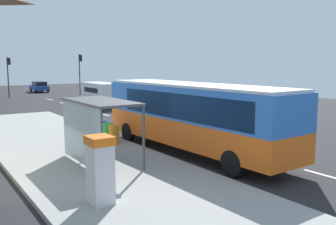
# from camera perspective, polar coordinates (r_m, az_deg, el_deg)

# --- Properties ---
(ground_plane) EXTENTS (56.00, 92.00, 0.04)m
(ground_plane) POSITION_cam_1_polar(r_m,az_deg,el_deg) (30.22, -10.39, -0.37)
(ground_plane) COLOR #262628
(sidewalk_platform) EXTENTS (6.20, 30.00, 0.18)m
(sidewalk_platform) POSITION_cam_1_polar(r_m,az_deg,el_deg) (16.90, -13.93, -6.40)
(sidewalk_platform) COLOR #999993
(sidewalk_platform) RESTS_ON ground
(lane_stripe_seg_0) EXTENTS (0.16, 2.20, 0.01)m
(lane_stripe_seg_0) POSITION_cam_1_polar(r_m,az_deg,el_deg) (14.87, 23.88, -9.12)
(lane_stripe_seg_0) COLOR silver
(lane_stripe_seg_0) RESTS_ON ground
(lane_stripe_seg_1) EXTENTS (0.16, 2.20, 0.01)m
(lane_stripe_seg_1) POSITION_cam_1_polar(r_m,az_deg,el_deg) (17.90, 10.18, -5.78)
(lane_stripe_seg_1) COLOR silver
(lane_stripe_seg_1) RESTS_ON ground
(lane_stripe_seg_2) EXTENTS (0.16, 2.20, 0.01)m
(lane_stripe_seg_2) POSITION_cam_1_polar(r_m,az_deg,el_deg) (21.68, 0.93, -3.31)
(lane_stripe_seg_2) COLOR silver
(lane_stripe_seg_2) RESTS_ON ground
(lane_stripe_seg_3) EXTENTS (0.16, 2.20, 0.01)m
(lane_stripe_seg_3) POSITION_cam_1_polar(r_m,az_deg,el_deg) (25.87, -5.43, -1.55)
(lane_stripe_seg_3) COLOR silver
(lane_stripe_seg_3) RESTS_ON ground
(lane_stripe_seg_4) EXTENTS (0.16, 2.20, 0.01)m
(lane_stripe_seg_4) POSITION_cam_1_polar(r_m,az_deg,el_deg) (30.31, -9.96, -0.28)
(lane_stripe_seg_4) COLOR silver
(lane_stripe_seg_4) RESTS_ON ground
(lane_stripe_seg_5) EXTENTS (0.16, 2.20, 0.01)m
(lane_stripe_seg_5) POSITION_cam_1_polar(r_m,az_deg,el_deg) (34.90, -13.32, 0.66)
(lane_stripe_seg_5) COLOR silver
(lane_stripe_seg_5) RESTS_ON ground
(lane_stripe_seg_6) EXTENTS (0.16, 2.20, 0.01)m
(lane_stripe_seg_6) POSITION_cam_1_polar(r_m,az_deg,el_deg) (39.60, -15.89, 1.38)
(lane_stripe_seg_6) COLOR silver
(lane_stripe_seg_6) RESTS_ON ground
(lane_stripe_seg_7) EXTENTS (0.16, 2.20, 0.01)m
(lane_stripe_seg_7) POSITION_cam_1_polar(r_m,az_deg,el_deg) (44.35, -17.91, 1.95)
(lane_stripe_seg_7) COLOR silver
(lane_stripe_seg_7) RESTS_ON ground
(bus) EXTENTS (2.88, 11.09, 3.21)m
(bus) POSITION_cam_1_polar(r_m,az_deg,el_deg) (16.89, 3.65, -0.15)
(bus) COLOR orange
(bus) RESTS_ON ground
(white_van) EXTENTS (2.06, 5.21, 2.30)m
(white_van) POSITION_cam_1_polar(r_m,az_deg,el_deg) (35.44, -10.39, 3.02)
(white_van) COLOR white
(white_van) RESTS_ON ground
(sedan_near) EXTENTS (1.89, 4.42, 1.52)m
(sedan_near) POSITION_cam_1_polar(r_m,az_deg,el_deg) (56.37, -19.36, 3.83)
(sedan_near) COLOR navy
(sedan_near) RESTS_ON ground
(ticket_machine) EXTENTS (0.66, 0.76, 1.94)m
(ticket_machine) POSITION_cam_1_polar(r_m,az_deg,el_deg) (10.62, -10.47, -8.64)
(ticket_machine) COLOR silver
(ticket_machine) RESTS_ON sidewalk_platform
(recycling_bin_orange) EXTENTS (0.52, 0.52, 0.95)m
(recycling_bin_orange) POSITION_cam_1_polar(r_m,az_deg,el_deg) (18.33, -8.39, -3.35)
(recycling_bin_orange) COLOR orange
(recycling_bin_orange) RESTS_ON sidewalk_platform
(recycling_bin_green) EXTENTS (0.52, 0.52, 0.95)m
(recycling_bin_green) POSITION_cam_1_polar(r_m,az_deg,el_deg) (18.96, -9.31, -3.01)
(recycling_bin_green) COLOR green
(recycling_bin_green) RESTS_ON sidewalk_platform
(recycling_bin_blue) EXTENTS (0.52, 0.52, 0.95)m
(recycling_bin_blue) POSITION_cam_1_polar(r_m,az_deg,el_deg) (19.59, -10.17, -2.69)
(recycling_bin_blue) COLOR blue
(recycling_bin_blue) RESTS_ON sidewalk_platform
(recycling_bin_yellow) EXTENTS (0.52, 0.52, 0.95)m
(recycling_bin_yellow) POSITION_cam_1_polar(r_m,az_deg,el_deg) (20.22, -10.97, -2.38)
(recycling_bin_yellow) COLOR yellow
(recycling_bin_yellow) RESTS_ON sidewalk_platform
(traffic_light_near_side) EXTENTS (0.49, 0.28, 5.31)m
(traffic_light_near_side) POSITION_cam_1_polar(r_m,az_deg,el_deg) (49.52, -13.48, 6.73)
(traffic_light_near_side) COLOR #2D2D2D
(traffic_light_near_side) RESTS_ON ground
(traffic_light_far_side) EXTENTS (0.49, 0.28, 4.86)m
(traffic_light_far_side) POSITION_cam_1_polar(r_m,az_deg,el_deg) (47.97, -23.52, 5.96)
(traffic_light_far_side) COLOR #2D2D2D
(traffic_light_far_side) RESTS_ON ground
(bus_shelter) EXTENTS (1.80, 4.00, 2.50)m
(bus_shelter) POSITION_cam_1_polar(r_m,az_deg,el_deg) (14.67, -11.51, -0.47)
(bus_shelter) COLOR #4C4C51
(bus_shelter) RESTS_ON sidewalk_platform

